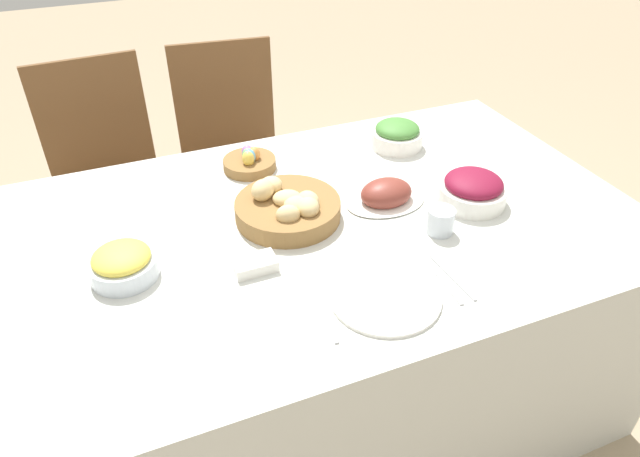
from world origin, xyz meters
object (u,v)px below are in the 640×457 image
(bread_basket, at_px, (288,207))
(pineapple_bowl, at_px, (123,264))
(chair_far_left, at_px, (111,180))
(knife, at_px, (442,280))
(ham_platter, at_px, (386,195))
(fork, at_px, (323,315))
(dinner_plate, at_px, (385,296))
(egg_basket, at_px, (250,161))
(drinking_cup, at_px, (440,221))
(chair_far_center, at_px, (233,157))
(beet_salad_bowl, at_px, (473,189))
(green_salad_bowl, at_px, (397,135))
(butter_dish, at_px, (255,265))
(spoon, at_px, (453,277))

(bread_basket, bearing_deg, pineapple_bowl, -169.62)
(chair_far_left, xyz_separation_m, knife, (0.73, -1.27, 0.25))
(ham_platter, distance_m, knife, 0.38)
(ham_platter, distance_m, fork, 0.52)
(pineapple_bowl, relative_size, dinner_plate, 0.62)
(egg_basket, bearing_deg, dinner_plate, -80.32)
(pineapple_bowl, bearing_deg, ham_platter, 3.97)
(ham_platter, height_order, drinking_cup, ham_platter)
(chair_far_center, relative_size, ham_platter, 4.04)
(dinner_plate, bearing_deg, drinking_cup, 34.57)
(knife, bearing_deg, drinking_cup, 63.29)
(chair_far_left, xyz_separation_m, drinking_cup, (0.83, -1.09, 0.29))
(beet_salad_bowl, relative_size, dinner_plate, 0.74)
(fork, bearing_deg, bread_basket, 84.49)
(chair_far_left, xyz_separation_m, fork, (0.40, -1.27, 0.25))
(green_salad_bowl, distance_m, beet_salad_bowl, 0.40)
(pineapple_bowl, bearing_deg, egg_basket, 42.02)
(dinner_plate, bearing_deg, bread_basket, 104.18)
(chair_far_center, relative_size, knife, 5.25)
(chair_far_left, distance_m, butter_dish, 1.13)
(green_salad_bowl, bearing_deg, chair_far_center, 127.46)
(chair_far_center, relative_size, drinking_cup, 12.96)
(fork, height_order, drinking_cup, drinking_cup)
(egg_basket, height_order, spoon, egg_basket)
(chair_far_center, xyz_separation_m, fork, (-0.11, -1.27, 0.25))
(green_salad_bowl, xyz_separation_m, knife, (-0.24, -0.68, -0.04))
(green_salad_bowl, xyz_separation_m, drinking_cup, (-0.13, -0.50, -0.01))
(dinner_plate, bearing_deg, ham_platter, 62.19)
(knife, bearing_deg, egg_basket, 114.42)
(chair_far_center, xyz_separation_m, drinking_cup, (0.32, -1.09, 0.29))
(green_salad_bowl, bearing_deg, pineapple_bowl, -159.56)
(dinner_plate, bearing_deg, chair_far_left, 113.96)
(chair_far_left, distance_m, drinking_cup, 1.40)
(green_salad_bowl, height_order, beet_salad_bowl, beet_salad_bowl)
(green_salad_bowl, relative_size, butter_dish, 1.63)
(bread_basket, bearing_deg, egg_basket, 93.76)
(fork, xyz_separation_m, knife, (0.32, 0.00, 0.00))
(chair_far_left, relative_size, dinner_plate, 3.63)
(chair_far_center, relative_size, egg_basket, 5.75)
(chair_far_center, xyz_separation_m, dinner_plate, (0.06, -1.27, 0.26))
(chair_far_center, bearing_deg, pineapple_bowl, -112.18)
(chair_far_left, distance_m, knife, 1.49)
(pineapple_bowl, bearing_deg, bread_basket, 10.38)
(chair_far_center, height_order, butter_dish, chair_far_center)
(chair_far_center, distance_m, dinner_plate, 1.30)
(knife, bearing_deg, beet_salad_bowl, 48.32)
(bread_basket, relative_size, egg_basket, 1.76)
(bread_basket, xyz_separation_m, knife, (0.26, -0.41, -0.04))
(dinner_plate, relative_size, drinking_cup, 3.57)
(dinner_plate, height_order, drinking_cup, drinking_cup)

